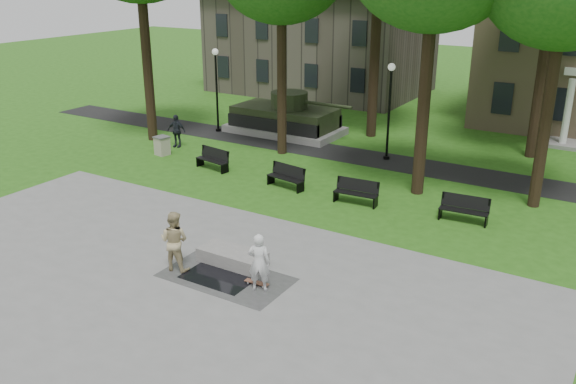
% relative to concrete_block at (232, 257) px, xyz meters
% --- Properties ---
extents(ground, '(120.00, 120.00, 0.00)m').
position_rel_concrete_block_xyz_m(ground, '(-0.74, 0.89, -0.24)').
color(ground, '#245413').
rests_on(ground, ground).
extents(plaza, '(22.00, 16.00, 0.02)m').
position_rel_concrete_block_xyz_m(plaza, '(-0.74, -4.11, -0.23)').
color(plaza, gray).
rests_on(plaza, ground).
extents(footpath, '(44.00, 2.60, 0.01)m').
position_rel_concrete_block_xyz_m(footpath, '(-0.74, 12.89, -0.24)').
color(footpath, black).
rests_on(footpath, ground).
extents(building_left, '(15.00, 10.00, 7.20)m').
position_rel_concrete_block_xyz_m(building_left, '(-11.74, 27.39, 3.35)').
color(building_left, '#4C443D').
rests_on(building_left, ground).
extents(lamp_left, '(0.36, 0.36, 4.73)m').
position_rel_concrete_block_xyz_m(lamp_left, '(-10.74, 13.19, 2.55)').
color(lamp_left, black).
rests_on(lamp_left, ground).
extents(lamp_mid, '(0.36, 0.36, 4.73)m').
position_rel_concrete_block_xyz_m(lamp_mid, '(-0.24, 13.19, 2.55)').
color(lamp_mid, black).
rests_on(lamp_mid, ground).
extents(tank_monument, '(7.45, 3.40, 2.40)m').
position_rel_concrete_block_xyz_m(tank_monument, '(-7.20, 14.89, 0.61)').
color(tank_monument, gray).
rests_on(tank_monument, ground).
extents(puddle, '(2.20, 1.20, 0.00)m').
position_rel_concrete_block_xyz_m(puddle, '(0.20, -1.09, -0.22)').
color(puddle, black).
rests_on(puddle, plaza).
extents(concrete_block, '(2.20, 1.00, 0.45)m').
position_rel_concrete_block_xyz_m(concrete_block, '(0.00, 0.00, 0.00)').
color(concrete_block, gray).
rests_on(concrete_block, plaza).
extents(skateboard, '(0.79, 0.24, 0.07)m').
position_rel_concrete_block_xyz_m(skateboard, '(1.45, -0.76, -0.19)').
color(skateboard, brown).
rests_on(skateboard, plaza).
extents(skateboarder, '(0.78, 0.66, 1.80)m').
position_rel_concrete_block_xyz_m(skateboarder, '(1.70, -0.98, 0.67)').
color(skateboarder, silver).
rests_on(skateboarder, plaza).
extents(friend_watching, '(1.06, 0.90, 1.94)m').
position_rel_concrete_block_xyz_m(friend_watching, '(-1.29, -1.25, 0.75)').
color(friend_watching, tan).
rests_on(friend_watching, plaza).
extents(pedestrian_walker, '(1.09, 0.64, 1.74)m').
position_rel_concrete_block_xyz_m(pedestrian_walker, '(-10.61, 9.45, 0.62)').
color(pedestrian_walker, '#1F2229').
rests_on(pedestrian_walker, ground).
extents(park_bench_0, '(1.85, 0.81, 1.00)m').
position_rel_concrete_block_xyz_m(park_bench_0, '(-6.60, 7.45, 0.28)').
color(park_bench_0, black).
rests_on(park_bench_0, ground).
extents(park_bench_1, '(1.85, 0.82, 1.00)m').
position_rel_concrete_block_xyz_m(park_bench_1, '(-2.32, 7.07, 0.28)').
color(park_bench_1, black).
rests_on(park_bench_1, ground).
extents(park_bench_2, '(1.83, 0.65, 1.00)m').
position_rel_concrete_block_xyz_m(park_bench_2, '(1.09, 6.92, 0.28)').
color(park_bench_2, black).
rests_on(park_bench_2, ground).
extents(park_bench_3, '(1.83, 0.66, 1.00)m').
position_rel_concrete_block_xyz_m(park_bench_3, '(5.33, 7.35, 0.28)').
color(park_bench_3, black).
rests_on(park_bench_3, ground).
extents(trash_bin, '(0.77, 0.77, 0.96)m').
position_rel_concrete_block_xyz_m(trash_bin, '(-10.26, 7.94, 0.24)').
color(trash_bin, '#A5A088').
rests_on(trash_bin, ground).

